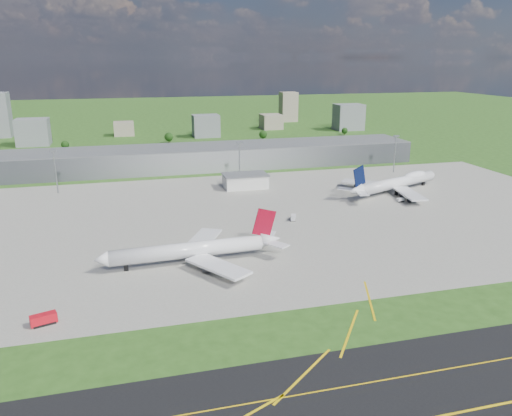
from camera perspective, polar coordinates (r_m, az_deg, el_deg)
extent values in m
plane|color=#2B5019|center=(353.01, -4.73, 4.20)|extent=(1400.00, 1400.00, 0.00)
cube|color=gray|center=(251.62, 1.95, -0.94)|extent=(360.00, 190.00, 0.08)
cube|color=gray|center=(365.97, -5.18, 5.84)|extent=(300.00, 42.00, 15.00)
cube|color=silver|center=(306.36, -1.25, 3.08)|extent=(26.00, 16.00, 8.00)
cylinder|color=gray|center=(313.84, -21.91, 3.78)|extent=(0.70, 0.70, 25.00)
cube|color=gray|center=(311.47, -22.17, 6.07)|extent=(3.50, 2.00, 1.20)
cylinder|color=gray|center=(318.75, -1.89, 5.18)|extent=(0.70, 0.70, 25.00)
cube|color=gray|center=(316.42, -1.92, 7.45)|extent=(3.50, 2.00, 1.20)
cylinder|color=gray|center=(359.04, 15.58, 5.89)|extent=(0.70, 0.70, 25.00)
cube|color=gray|center=(356.97, 15.74, 7.91)|extent=(3.50, 2.00, 1.20)
cylinder|color=white|center=(194.58, -7.82, -4.80)|extent=(59.20, 8.71, 6.10)
cone|color=white|center=(192.60, -17.29, -5.67)|extent=(5.35, 6.32, 6.10)
cone|color=white|center=(201.86, 1.62, -3.58)|extent=(8.40, 6.46, 6.10)
cube|color=maroon|center=(195.00, -8.39, -5.37)|extent=(48.44, 4.64, 1.32)
cube|color=white|center=(183.59, -4.35, -6.66)|extent=(21.94, 27.22, 0.92)
cube|color=white|center=(209.96, -6.14, -3.62)|extent=(20.32, 27.69, 0.92)
cube|color=maroon|center=(198.66, 0.94, -1.68)|extent=(10.15, 0.96, 12.29)
cylinder|color=#38383D|center=(187.31, -5.34, -6.84)|extent=(5.73, 3.50, 3.25)
cylinder|color=#38383D|center=(206.71, -6.59, -4.55)|extent=(5.73, 3.50, 3.25)
cube|color=black|center=(193.02, -5.74, -6.29)|extent=(1.68, 1.29, 2.54)
cube|color=black|center=(201.33, -6.27, -5.31)|extent=(1.68, 1.29, 2.54)
cube|color=black|center=(194.25, -14.62, -6.63)|extent=(1.68, 1.29, 2.54)
cylinder|color=white|center=(307.63, 15.85, 2.81)|extent=(61.79, 29.79, 6.40)
cone|color=white|center=(335.17, 19.50, 3.60)|extent=(7.18, 7.86, 6.40)
cone|color=white|center=(280.32, 11.30, 1.97)|extent=(10.05, 9.02, 6.40)
cube|color=#1C4D9F|center=(309.69, 16.05, 2.51)|extent=(49.69, 21.99, 1.34)
ellipsoid|color=white|center=(320.29, 17.71, 3.54)|extent=(21.39, 13.57, 5.76)
cube|color=white|center=(310.60, 12.49, 2.83)|extent=(28.40, 25.09, 0.93)
cube|color=white|center=(291.80, 17.11, 1.59)|extent=(13.27, 29.83, 0.93)
cube|color=black|center=(280.40, 11.74, 3.54)|extent=(9.74, 4.31, 12.48)
cylinder|color=#38383D|center=(310.00, 13.83, 2.34)|extent=(6.50, 5.18, 3.30)
cylinder|color=#38383D|center=(312.07, 11.68, 2.58)|extent=(6.50, 5.18, 3.30)
cylinder|color=#38383D|center=(298.98, 16.55, 1.60)|extent=(6.50, 5.18, 3.30)
cylinder|color=#38383D|center=(288.46, 17.45, 0.98)|extent=(6.50, 5.18, 3.30)
cube|color=black|center=(306.69, 14.39, 2.04)|extent=(1.99, 1.77, 2.58)
cube|color=black|center=(301.17, 15.75, 1.66)|extent=(1.99, 1.77, 2.58)
cube|color=black|center=(329.03, 18.56, 2.67)|extent=(1.99, 1.77, 2.58)
cube|color=red|center=(165.23, -23.12, -11.58)|extent=(8.06, 5.00, 3.02)
cube|color=black|center=(165.92, -23.06, -12.04)|extent=(7.02, 4.79, 0.70)
cube|color=yellow|center=(206.18, -10.73, -5.03)|extent=(3.49, 2.40, 1.28)
cube|color=black|center=(206.41, -10.72, -5.19)|extent=(3.04, 2.40, 0.70)
cube|color=silver|center=(245.40, 4.29, -1.07)|extent=(3.96, 5.64, 2.27)
cube|color=black|center=(245.75, 4.29, -1.32)|extent=(3.79, 4.96, 0.70)
cube|color=white|center=(287.36, 16.20, 0.92)|extent=(4.31, 2.49, 1.81)
cube|color=black|center=(287.60, 16.18, 0.75)|extent=(3.72, 2.49, 0.70)
cube|color=slate|center=(500.30, -24.13, 7.93)|extent=(28.00, 22.00, 24.00)
cube|color=gray|center=(534.03, -14.86, 8.76)|extent=(20.00, 18.00, 14.00)
cube|color=slate|center=(509.94, -5.74, 9.33)|extent=(26.00, 20.00, 22.00)
cube|color=gray|center=(566.62, 1.73, 9.84)|extent=(22.00, 24.00, 16.00)
cube|color=slate|center=(566.27, 10.53, 10.18)|extent=(30.00, 22.00, 28.00)
cube|color=gray|center=(634.39, 3.72, 11.47)|extent=(20.00, 18.00, 36.00)
cylinder|color=#382314|center=(463.45, -20.95, 6.37)|extent=(0.70, 0.70, 3.00)
sphere|color=black|center=(462.91, -20.99, 6.78)|extent=(6.75, 6.75, 6.75)
cylinder|color=#382314|center=(477.01, -9.91, 7.53)|extent=(0.70, 0.70, 3.60)
sphere|color=black|center=(476.39, -9.94, 8.01)|extent=(8.10, 8.10, 8.10)
cylinder|color=#382314|center=(487.88, 0.82, 7.97)|extent=(0.70, 0.70, 3.40)
sphere|color=black|center=(487.31, 0.82, 8.41)|extent=(7.65, 7.65, 7.65)
cylinder|color=#382314|center=(528.02, 10.08, 8.36)|extent=(0.70, 0.70, 2.80)
sphere|color=black|center=(527.58, 10.09, 8.70)|extent=(6.30, 6.30, 6.30)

